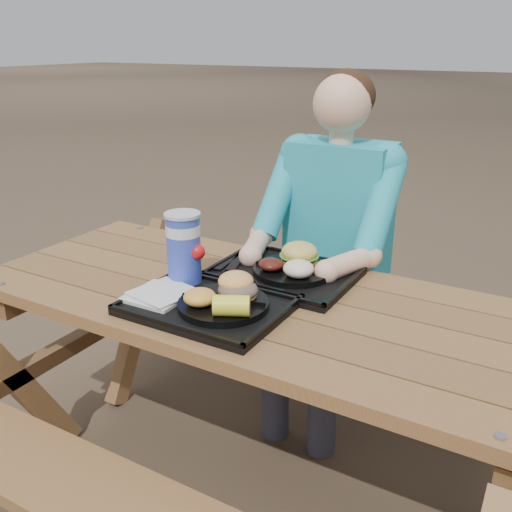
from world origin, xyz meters
The scene contains 18 objects.
ground centered at (0.00, 0.00, 0.00)m, with size 60.00×60.00×0.00m, color #999999.
picnic_table centered at (0.00, 0.00, 0.38)m, with size 1.80×1.49×0.75m, color #999999, non-canonical shape.
tray_near centered at (-0.07, -0.15, 0.76)m, with size 0.45×0.35×0.02m, color black.
tray_far centered at (0.01, 0.16, 0.76)m, with size 0.45×0.35×0.02m, color black.
plate_near centered at (-0.02, -0.15, 0.78)m, with size 0.26×0.26×0.02m, color black.
plate_far centered at (0.04, 0.17, 0.78)m, with size 0.26×0.26×0.02m, color black.
napkin_stack centered at (-0.22, -0.19, 0.78)m, with size 0.17×0.17×0.02m, color silver.
soda_cup centered at (-0.23, -0.05, 0.88)m, with size 0.11×0.11×0.21m, color #172EB1.
condiment_bbq centered at (-0.08, -0.03, 0.78)m, with size 0.05×0.05×0.03m, color black.
condiment_mustard centered at (-0.01, -0.03, 0.79)m, with size 0.06×0.06×0.03m, color yellow.
sandwich centered at (0.00, -0.11, 0.85)m, with size 0.11×0.11×0.11m, color #F7A957, non-canonical shape.
mac_cheese centered at (-0.06, -0.21, 0.81)m, with size 0.09×0.09×0.05m, color #F8B241.
corn_cob centered at (0.05, -0.22, 0.82)m, with size 0.10×0.10×0.06m, color #FBF335, non-canonical shape.
cutlery_far centered at (-0.17, 0.17, 0.77)m, with size 0.03×0.18×0.01m, color black.
burger centered at (0.04, 0.22, 0.84)m, with size 0.12×0.12×0.11m, color #E5BF51, non-canonical shape.
baked_beans centered at (-0.01, 0.12, 0.81)m, with size 0.08×0.08×0.04m, color #4D150F.
potato_salad centered at (0.09, 0.11, 0.82)m, with size 0.10×0.10×0.05m, color white.
diner centered at (0.01, 0.60, 0.64)m, with size 0.48×0.84×1.28m, color #18A1AE, non-canonical shape.
Camera 1 is at (0.80, -1.37, 1.48)m, focal length 40.00 mm.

